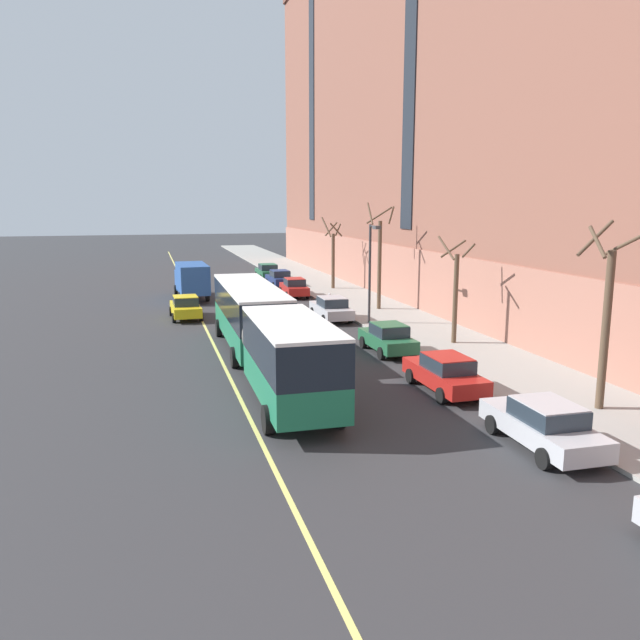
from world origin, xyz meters
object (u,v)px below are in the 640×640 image
Objects in this scene: parked_car_red_8 at (445,373)px; parked_car_green_4 at (268,271)px; parked_car_silver_5 at (331,308)px; parked_car_red_1 at (294,287)px; parked_car_silver_3 at (543,424)px; box_truck at (191,279)px; street_tree_far_uptown at (380,257)px; street_tree_far_downtown at (333,254)px; taxi_cab at (186,307)px; street_tree_mid_block at (455,290)px; street_tree_near_corner at (606,317)px; street_lamp at (371,262)px; parked_car_navy_2 at (280,278)px; fire_hydrant at (330,298)px; city_bus at (263,327)px; parked_car_green_0 at (388,338)px.

parked_car_green_4 is at bearing 89.68° from parked_car_red_8.
parked_car_red_1 is at bearing 90.00° from parked_car_silver_5.
parked_car_silver_5 is (-0.17, 22.92, -0.00)m from parked_car_silver_3.
parked_car_green_4 is 0.98× the size of parked_car_silver_5.
box_truck is at bearing -125.59° from parked_car_green_4.
street_tree_far_downtown is (-0.04, 11.43, -0.67)m from street_tree_far_uptown.
street_tree_mid_block reaches higher than taxi_cab.
parked_car_red_1 is 0.66× the size of street_tree_near_corner.
street_lamp reaches higher than box_truck.
parked_car_navy_2 is 11.08m from fire_hydrant.
street_tree_near_corner is (4.32, -31.21, 2.80)m from parked_car_red_1.
parked_car_silver_5 is 0.83× the size of street_tree_mid_block.
taxi_cab is at bearing 138.60° from street_tree_mid_block.
parked_car_silver_5 is (6.63, 11.24, -1.23)m from city_bus.
parked_car_navy_2 is 0.71× the size of street_lamp.
street_tree_far_uptown is at bearing 77.12° from parked_car_red_8.
city_bus reaches higher than taxi_cab.
fire_hydrant is (11.02, 3.22, -0.29)m from taxi_cab.
parked_car_silver_3 is 1.02× the size of parked_car_red_8.
parked_car_green_0 is 0.68× the size of street_tree_far_downtown.
street_tree_mid_block is 22.94m from street_tree_far_downtown.
parked_car_navy_2 is at bearing 106.07° from street_tree_far_uptown.
fire_hydrant is at bearing 16.29° from taxi_cab.
street_tree_near_corner is at bearing -84.45° from fire_hydrant.
street_tree_far_uptown is 5.68m from street_lamp.
parked_car_red_1 is 0.78× the size of street_tree_mid_block.
parked_car_silver_3 is at bearing -69.98° from taxi_cab.
box_truck is 1.05× the size of street_tree_near_corner.
city_bus is at bearing -113.38° from street_tree_far_downtown.
street_tree_mid_block reaches higher than city_bus.
street_tree_far_downtown reaches higher than city_bus.
city_bus is 23.06m from parked_car_red_1.
street_lamp is 9.48m from fire_hydrant.
parked_car_red_8 is at bearing -64.84° from taxi_cab.
parked_car_red_8 is 19.91m from street_tree_far_uptown.
city_bus is 4.10× the size of parked_car_silver_3.
street_tree_mid_block is (4.20, -26.16, 2.23)m from parked_car_navy_2.
parked_car_red_8 is at bearing -91.93° from parked_car_green_0.
street_tree_far_uptown reaches higher than parked_car_silver_5.
city_bus is 14.59m from taxi_cab.
taxi_cab is 11.49m from fire_hydrant.
city_bus is 3.16× the size of street_lamp.
city_bus is 4.09× the size of parked_car_silver_5.
parked_car_red_1 is at bearing -90.90° from parked_car_navy_2.
street_tree_mid_block is at bearing -80.38° from fire_hydrant.
street_tree_far_downtown is at bearing 81.54° from street_lamp.
parked_car_red_1 is 0.60× the size of street_tree_far_uptown.
parked_car_navy_2 is 0.92× the size of parked_car_silver_3.
taxi_cab is 0.57× the size of street_tree_far_uptown.
parked_car_green_4 and parked_car_silver_5 have the same top height.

